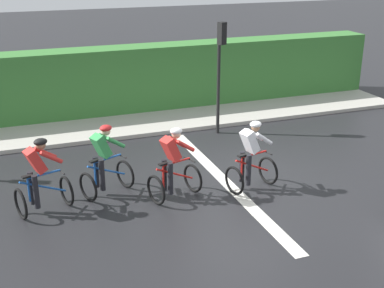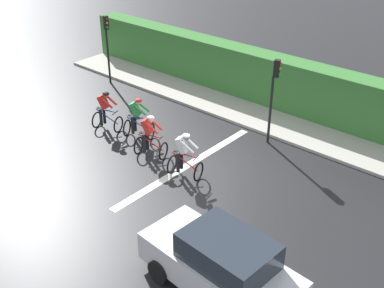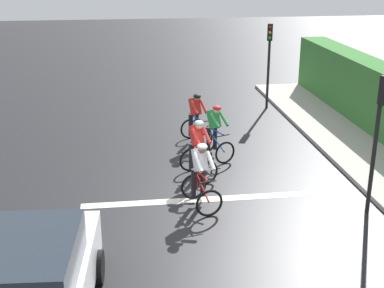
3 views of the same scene
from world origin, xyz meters
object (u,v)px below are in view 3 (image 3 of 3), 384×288
at_px(cyclist_fourth, 201,177).
at_px(traffic_light_far_junction, 269,53).
at_px(traffic_light_near_crossing, 379,125).
at_px(cyclist_lead, 196,119).
at_px(cyclist_mid, 198,150).
at_px(car_white, 33,285).
at_px(cyclist_second, 215,133).

relative_size(cyclist_fourth, traffic_light_far_junction, 0.50).
height_order(traffic_light_near_crossing, traffic_light_far_junction, same).
bearing_deg(traffic_light_far_junction, cyclist_lead, -132.33).
height_order(cyclist_mid, traffic_light_far_junction, traffic_light_far_junction).
bearing_deg(traffic_light_far_junction, cyclist_fourth, -115.00).
distance_m(cyclist_mid, cyclist_fourth, 1.84).
xyz_separation_m(cyclist_lead, traffic_light_near_crossing, (3.39, -5.54, 1.43)).
bearing_deg(cyclist_lead, traffic_light_near_crossing, -58.54).
height_order(cyclist_lead, car_white, car_white).
distance_m(cyclist_lead, traffic_light_near_crossing, 6.65).
bearing_deg(cyclist_lead, car_white, -113.48).
height_order(cyclist_second, cyclist_fourth, same).
relative_size(car_white, traffic_light_far_junction, 1.26).
bearing_deg(traffic_light_far_junction, traffic_light_near_crossing, -89.83).
distance_m(cyclist_mid, traffic_light_near_crossing, 4.83).
relative_size(cyclist_second, cyclist_mid, 1.00).
bearing_deg(traffic_light_near_crossing, cyclist_second, 126.27).
distance_m(cyclist_second, cyclist_mid, 1.56).
bearing_deg(cyclist_lead, traffic_light_far_junction, 47.67).
bearing_deg(cyclist_second, cyclist_mid, -117.34).
bearing_deg(cyclist_fourth, traffic_light_far_junction, 65.00).
relative_size(traffic_light_near_crossing, traffic_light_far_junction, 1.00).
bearing_deg(cyclist_fourth, cyclist_mid, 84.31).
height_order(cyclist_second, car_white, car_white).
distance_m(cyclist_second, cyclist_fourth, 3.34).
distance_m(cyclist_lead, car_white, 9.60).
distance_m(cyclist_fourth, car_white, 5.31).
xyz_separation_m(car_white, traffic_light_far_junction, (7.19, 12.50, 1.35)).
xyz_separation_m(cyclist_second, cyclist_mid, (-0.72, -1.39, 0.00)).
bearing_deg(cyclist_second, cyclist_lead, 104.67).
distance_m(cyclist_lead, cyclist_mid, 2.84).
bearing_deg(cyclist_second, car_white, -119.66).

